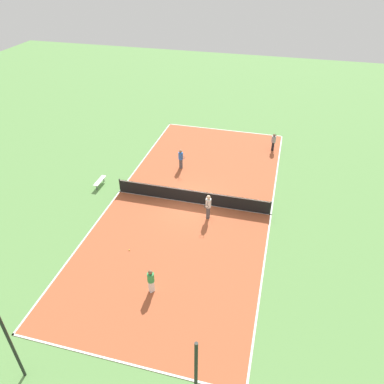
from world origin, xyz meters
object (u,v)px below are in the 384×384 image
player_near_white (208,205)px  tennis_ball_right_alley (129,250)px  fence_post_back_right (8,339)px  tennis_ball_midcourt (266,212)px  player_near_blue (181,158)px  player_baseline_gray (274,141)px  bench (100,181)px  tennis_net (192,196)px  player_far_green (151,280)px

player_near_white → tennis_ball_right_alley: bearing=-41.9°
fence_post_back_right → tennis_ball_midcourt: bearing=-122.4°
player_near_blue → tennis_ball_midcourt: 8.24m
player_baseline_gray → player_near_white: (3.32, 10.51, 0.15)m
player_near_white → tennis_ball_midcourt: player_near_white is taller
bench → player_near_white: 8.71m
tennis_ball_right_alley → bench: bearing=-51.4°
tennis_net → tennis_ball_midcourt: (-5.05, -0.14, -0.51)m
player_near_white → tennis_ball_right_alley: player_near_white is taller
player_far_green → tennis_net: bearing=36.8°
tennis_ball_midcourt → fence_post_back_right: size_ratio=0.01×
tennis_ball_right_alley → player_near_blue: bearing=-91.9°
tennis_net → fence_post_back_right: 14.26m
player_near_white → player_near_blue: bearing=-148.3°
tennis_ball_right_alley → fence_post_back_right: 8.57m
player_baseline_gray → tennis_ball_midcourt: bearing=-174.8°
bench → player_near_blue: size_ratio=0.90×
player_baseline_gray → tennis_ball_right_alley: (7.10, 14.68, -0.83)m
player_near_white → player_baseline_gray: bearing=162.7°
player_baseline_gray → player_near_white: bearing=165.7°
player_baseline_gray → tennis_ball_midcourt: size_ratio=22.38×
player_near_white → tennis_ball_midcourt: (-3.62, -1.51, -0.98)m
tennis_net → player_baseline_gray: bearing=-117.5°
tennis_net → player_near_white: player_near_white is taller
tennis_ball_right_alley → player_baseline_gray: bearing=-115.8°
player_baseline_gray → tennis_ball_right_alley: 16.32m
tennis_net → player_far_green: (0.05, 8.06, 0.29)m
fence_post_back_right → tennis_net: bearing=-105.1°
player_baseline_gray → fence_post_back_right: (8.44, 22.77, 1.63)m
player_baseline_gray → player_near_blue: bearing=128.9°
player_near_white → tennis_ball_midcourt: bearing=112.9°
player_far_green → bench: bearing=76.9°
bench → fence_post_back_right: 14.58m
player_far_green → player_baseline_gray: bearing=21.5°
bench → fence_post_back_right: size_ratio=0.29×
player_far_green → tennis_ball_right_alley: size_ratio=21.80×
tennis_net → player_far_green: 8.07m
tennis_net → tennis_ball_midcourt: size_ratio=157.01×
tennis_net → player_far_green: bearing=89.7°
tennis_ball_midcourt → tennis_ball_right_alley: (7.40, 5.67, 0.00)m
bench → tennis_ball_right_alley: 7.59m
bench → tennis_ball_midcourt: bearing=88.8°
tennis_net → tennis_ball_right_alley: tennis_net is taller
player_baseline_gray → player_near_blue: size_ratio=0.94×
player_baseline_gray → fence_post_back_right: size_ratio=0.30×
player_near_white → tennis_ball_right_alley: size_ratio=25.77×
player_baseline_gray → player_far_green: bearing=167.7°
bench → player_near_blue: bearing=127.6°
fence_post_back_right → player_near_white: bearing=-112.6°
tennis_net → tennis_ball_midcourt: 5.07m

